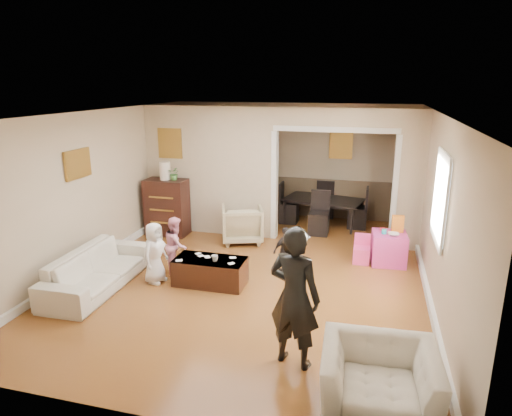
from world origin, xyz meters
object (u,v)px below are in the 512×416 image
(armchair_front, at_px, (378,384))
(child_toddler, at_px, (286,250))
(coffee_table, at_px, (210,271))
(child_kneel_b, at_px, (176,245))
(armchair_back, at_px, (242,224))
(dining_table, at_px, (322,212))
(dresser, at_px, (167,207))
(play_table, at_px, (389,248))
(sofa, at_px, (97,269))
(table_lamp, at_px, (165,171))
(cyan_cup, at_px, (384,232))
(child_kneel_a, at_px, (155,253))
(adult_person, at_px, (294,297))
(coffee_cup, at_px, (215,258))

(armchair_front, relative_size, child_toddler, 1.35)
(coffee_table, xyz_separation_m, child_kneel_b, (-0.70, 0.30, 0.27))
(armchair_back, relative_size, dining_table, 0.48)
(dresser, bearing_deg, play_table, -6.06)
(armchair_front, bearing_deg, sofa, 154.27)
(child_kneel_b, xyz_separation_m, child_toddler, (1.75, 0.45, -0.08))
(table_lamp, bearing_deg, child_kneel_b, -60.39)
(play_table, bearing_deg, dining_table, 125.75)
(play_table, xyz_separation_m, cyan_cup, (-0.10, -0.05, 0.31))
(dining_table, distance_m, child_kneel_a, 4.23)
(adult_person, distance_m, child_kneel_a, 2.92)
(dining_table, height_order, child_kneel_b, child_kneel_b)
(coffee_cup, height_order, adult_person, adult_person)
(armchair_front, distance_m, table_lamp, 6.13)
(dresser, height_order, adult_person, adult_person)
(sofa, xyz_separation_m, child_kneel_a, (0.77, 0.40, 0.19))
(armchair_back, height_order, child_kneel_a, child_kneel_a)
(coffee_cup, height_order, play_table, play_table)
(coffee_table, relative_size, child_kneel_b, 1.16)
(child_kneel_a, bearing_deg, sofa, 127.41)
(child_kneel_a, relative_size, child_kneel_b, 1.03)
(dresser, relative_size, table_lamp, 3.20)
(coffee_table, distance_m, child_kneel_b, 0.81)
(coffee_table, distance_m, child_toddler, 1.30)
(cyan_cup, height_order, dining_table, cyan_cup)
(table_lamp, xyz_separation_m, coffee_table, (1.69, -2.04, -1.13))
(sofa, distance_m, coffee_table, 1.72)
(child_kneel_a, bearing_deg, coffee_cup, -74.15)
(coffee_cup, relative_size, dining_table, 0.06)
(sofa, height_order, child_kneel_a, child_kneel_a)
(armchair_front, xyz_separation_m, child_toddler, (-1.47, 3.05, 0.05))
(armchair_front, bearing_deg, armchair_back, 118.25)
(armchair_front, height_order, cyan_cup, armchair_front)
(coffee_cup, relative_size, adult_person, 0.06)
(armchair_back, height_order, child_toddler, child_toddler)
(table_lamp, bearing_deg, dresser, 0.00)
(cyan_cup, bearing_deg, child_toddler, -153.59)
(child_kneel_a, bearing_deg, dresser, 30.78)
(armchair_front, bearing_deg, table_lamp, 131.29)
(coffee_table, distance_m, play_table, 3.13)
(adult_person, xyz_separation_m, child_toddler, (-0.56, 2.44, -0.42))
(child_kneel_b, relative_size, child_toddler, 1.21)
(child_kneel_a, height_order, child_kneel_b, child_kneel_a)
(adult_person, bearing_deg, cyan_cup, -91.58)
(table_lamp, bearing_deg, child_toddler, -25.18)
(dresser, height_order, play_table, dresser)
(dresser, distance_m, child_kneel_a, 2.34)
(coffee_cup, xyz_separation_m, cyan_cup, (2.50, 1.57, 0.13))
(child_toddler, bearing_deg, coffee_cup, -0.06)
(sofa, relative_size, coffee_table, 1.83)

